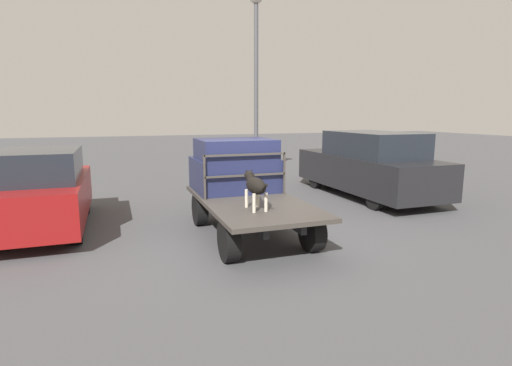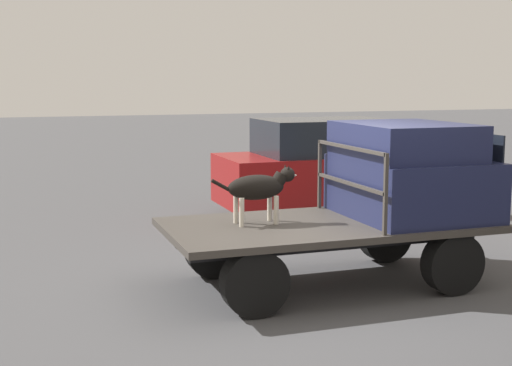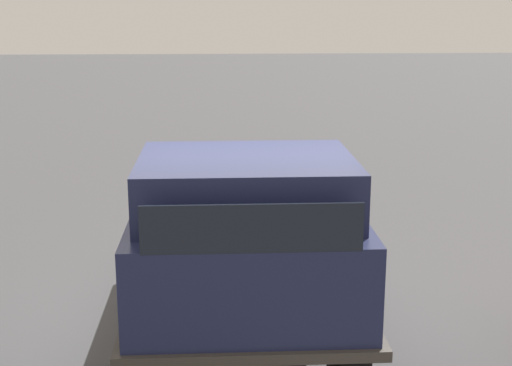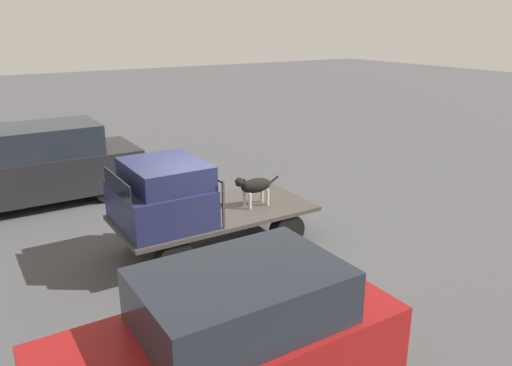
% 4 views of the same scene
% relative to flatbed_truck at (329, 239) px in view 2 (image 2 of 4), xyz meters
% --- Properties ---
extents(ground_plane, '(80.00, 80.00, 0.00)m').
position_rel_flatbed_truck_xyz_m(ground_plane, '(0.00, 0.00, -0.57)').
color(ground_plane, '#474749').
extents(flatbed_truck, '(3.89, 1.89, 0.78)m').
position_rel_flatbed_truck_xyz_m(flatbed_truck, '(0.00, 0.00, 0.00)').
color(flatbed_truck, black).
rests_on(flatbed_truck, ground).
extents(truck_cab, '(1.56, 1.77, 1.15)m').
position_rel_flatbed_truck_xyz_m(truck_cab, '(1.08, 0.00, 0.75)').
color(truck_cab, '#1E2347').
rests_on(truck_cab, flatbed_truck).
extents(truck_headboard, '(0.04, 1.77, 0.90)m').
position_rel_flatbed_truck_xyz_m(truck_headboard, '(0.26, 0.00, 0.80)').
color(truck_headboard, '#3D3833').
rests_on(truck_headboard, flatbed_truck).
extents(dog, '(1.06, 0.29, 0.69)m').
position_rel_flatbed_truck_xyz_m(dog, '(-0.81, 0.17, 0.64)').
color(dog, beige).
rests_on(dog, flatbed_truck).
extents(parked_sedan, '(4.12, 1.71, 1.75)m').
position_rel_flatbed_truck_xyz_m(parked_sedan, '(1.90, 4.01, 0.30)').
color(parked_sedan, black).
rests_on(parked_sedan, ground).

